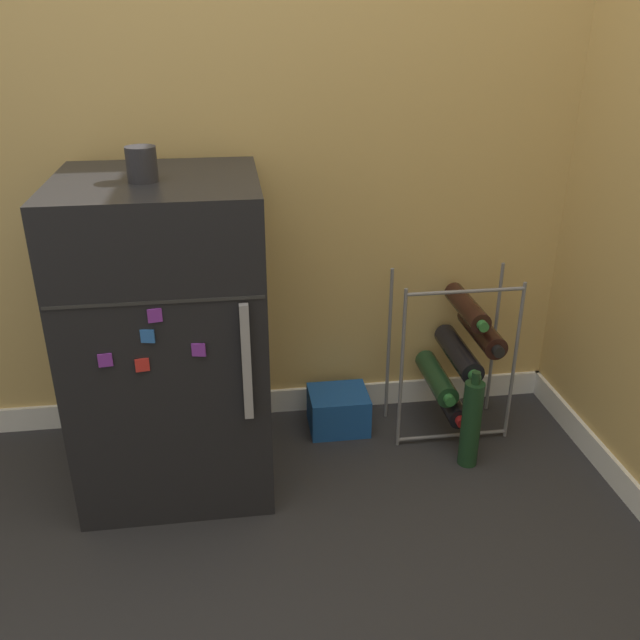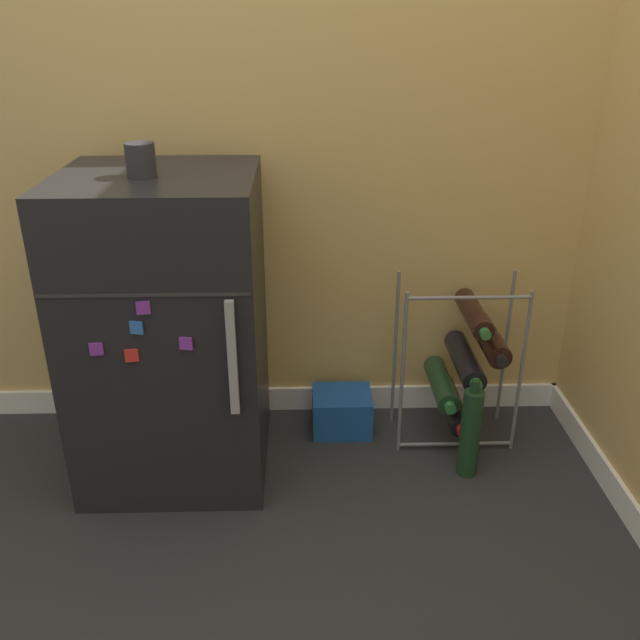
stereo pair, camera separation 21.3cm
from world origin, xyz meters
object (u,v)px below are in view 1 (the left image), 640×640
loose_bottle_floor (471,423)px  wine_rack (458,355)px  fridge_top_cup (142,164)px  mini_fridge (170,337)px  soda_box (338,410)px

loose_bottle_floor → wine_rack: bearing=85.7°
wine_rack → loose_bottle_floor: (-0.02, -0.22, -0.13)m
fridge_top_cup → mini_fridge: bearing=57.4°
wine_rack → soda_box: bearing=173.2°
mini_fridge → soda_box: 0.70m
soda_box → fridge_top_cup: size_ratio=2.26×
soda_box → fridge_top_cup: (-0.57, -0.21, 0.93)m
soda_box → loose_bottle_floor: 0.48m
soda_box → loose_bottle_floor: loose_bottle_floor is taller
mini_fridge → fridge_top_cup: bearing=-122.6°
wine_rack → fridge_top_cup: size_ratio=6.36×
wine_rack → soda_box: size_ratio=2.81×
wine_rack → loose_bottle_floor: size_ratio=1.70×
mini_fridge → fridge_top_cup: (-0.02, -0.04, 0.52)m
soda_box → loose_bottle_floor: bearing=-34.5°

